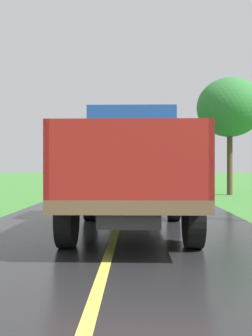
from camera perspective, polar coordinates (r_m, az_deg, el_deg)
name	(u,v)px	position (r m, az deg, el deg)	size (l,w,h in m)	color
banana_truck_near	(130,166)	(9.07, 0.63, 0.36)	(2.38, 5.82, 2.80)	#2D2D30
banana_truck_far	(135,166)	(21.40, 1.32, 0.24)	(2.38, 5.81, 2.80)	#2D2D30
roadside_tree_near_left	(230,108)	(21.19, 14.71, 8.39)	(3.36, 3.36, 6.01)	#4C3823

